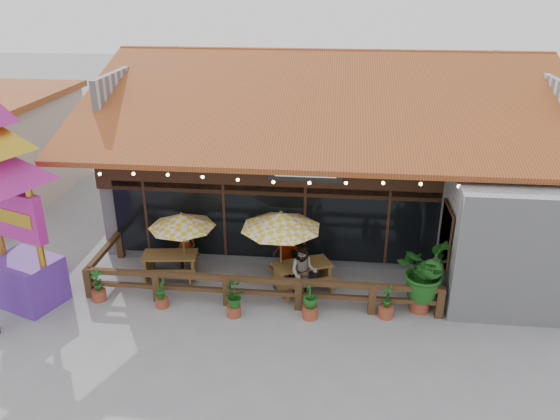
# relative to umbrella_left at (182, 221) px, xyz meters

# --- Properties ---
(ground) EXTENTS (100.00, 100.00, 0.00)m
(ground) POSITION_rel_umbrella_left_xyz_m (4.08, -0.92, -1.86)
(ground) COLOR gray
(ground) RESTS_ON ground
(restaurant_building) EXTENTS (15.50, 14.73, 6.09)m
(restaurant_building) POSITION_rel_umbrella_left_xyz_m (4.34, 5.69, 0.35)
(restaurant_building) COLOR #ADAEB2
(restaurant_building) RESTS_ON ground
(patio_railing) EXTENTS (10.00, 2.60, 0.92)m
(patio_railing) POSITION_rel_umbrella_left_xyz_m (1.82, -1.19, -1.24)
(patio_railing) COLOR #472B19
(patio_railing) RESTS_ON ground
(umbrella_left) EXTENTS (2.40, 2.40, 2.13)m
(umbrella_left) POSITION_rel_umbrella_left_xyz_m (0.00, 0.00, 0.00)
(umbrella_left) COLOR brown
(umbrella_left) RESTS_ON ground
(umbrella_right) EXTENTS (3.04, 3.04, 2.47)m
(umbrella_right) POSITION_rel_umbrella_left_xyz_m (2.97, -0.35, 0.30)
(umbrella_right) COLOR brown
(umbrella_right) RESTS_ON ground
(picnic_table_left) EXTENTS (1.79, 1.60, 0.78)m
(picnic_table_left) POSITION_rel_umbrella_left_xyz_m (-0.42, -0.09, -1.33)
(picnic_table_left) COLOR brown
(picnic_table_left) RESTS_ON ground
(picnic_table_right) EXTENTS (2.10, 1.99, 0.79)m
(picnic_table_right) POSITION_rel_umbrella_left_xyz_m (3.59, -0.28, -1.32)
(picnic_table_right) COLOR brown
(picnic_table_right) RESTS_ON ground
(thai_sign_tower) EXTENTS (3.45, 3.45, 7.26)m
(thai_sign_tower) POSITION_rel_umbrella_left_xyz_m (-3.99, -1.85, 1.98)
(thai_sign_tower) COLOR #572A9A
(thai_sign_tower) RESTS_ON ground
(tropical_plant) EXTENTS (1.82, 1.92, 2.10)m
(tropical_plant) POSITION_rel_umbrella_left_xyz_m (6.90, -1.12, -0.66)
(tropical_plant) COLOR brown
(tropical_plant) RESTS_ON ground
(diner_a) EXTENTS (0.65, 0.44, 1.73)m
(diner_a) POSITION_rel_umbrella_left_xyz_m (-0.10, 0.48, -0.99)
(diner_a) COLOR #381E11
(diner_a) RESTS_ON ground
(diner_b) EXTENTS (0.81, 0.65, 1.63)m
(diner_b) POSITION_rel_umbrella_left_xyz_m (3.66, -0.81, -1.04)
(diner_b) COLOR #381E11
(diner_b) RESTS_ON ground
(diner_c) EXTENTS (0.86, 0.39, 1.44)m
(diner_c) POSITION_rel_umbrella_left_xyz_m (3.09, 0.35, -1.14)
(diner_c) COLOR #381E11
(diner_c) RESTS_ON ground
(planter_a) EXTENTS (0.40, 0.40, 0.97)m
(planter_a) POSITION_rel_umbrella_left_xyz_m (-2.09, -1.58, -1.45)
(planter_a) COLOR brown
(planter_a) RESTS_ON ground
(planter_b) EXTENTS (0.35, 0.35, 0.86)m
(planter_b) POSITION_rel_umbrella_left_xyz_m (-0.21, -1.73, -1.47)
(planter_b) COLOR brown
(planter_b) RESTS_ON ground
(planter_c) EXTENTS (0.74, 0.71, 0.94)m
(planter_c) POSITION_rel_umbrella_left_xyz_m (1.86, -1.95, -1.33)
(planter_c) COLOR brown
(planter_c) RESTS_ON ground
(planter_d) EXTENTS (0.55, 0.55, 1.04)m
(planter_d) POSITION_rel_umbrella_left_xyz_m (3.92, -1.81, -1.36)
(planter_d) COLOR brown
(planter_d) RESTS_ON ground
(planter_e) EXTENTS (0.41, 0.41, 1.00)m
(planter_e) POSITION_rel_umbrella_left_xyz_m (5.95, -1.56, -1.44)
(planter_e) COLOR brown
(planter_e) RESTS_ON ground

